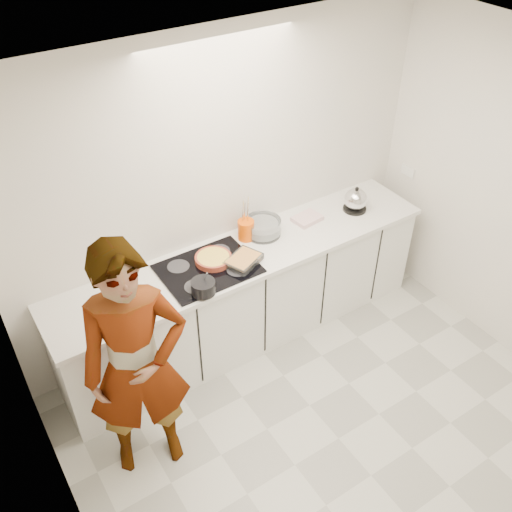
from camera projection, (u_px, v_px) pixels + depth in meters
floor at (339, 438)px, 4.22m from camera, size 3.60×3.20×0.00m
ceiling at (389, 105)px, 2.62m from camera, size 3.60×3.20×0.00m
wall_back at (223, 193)px, 4.48m from camera, size 3.60×0.00×2.60m
wall_left at (63, 456)px, 2.65m from camera, size 0.00×3.20×2.60m
base_cabinets at (246, 297)px, 4.80m from camera, size 3.20×0.58×0.87m
countertop at (246, 255)px, 4.52m from camera, size 3.24×0.64×0.04m
hob at (208, 269)px, 4.34m from camera, size 0.72×0.54×0.01m
tart_dish at (213, 259)px, 4.38m from camera, size 0.33×0.33×0.05m
saucepan at (203, 287)px, 4.08m from camera, size 0.23×0.23×0.17m
baking_dish at (243, 260)px, 4.36m from camera, size 0.33×0.29×0.05m
mixing_bowl at (263, 228)px, 4.67m from camera, size 0.34×0.34×0.14m
tea_towel at (307, 219)px, 4.85m from camera, size 0.26×0.20×0.04m
kettle at (356, 200)px, 4.93m from camera, size 0.23×0.23×0.23m
utensil_crock at (246, 230)px, 4.61m from camera, size 0.15×0.15×0.17m
cook at (137, 366)px, 3.56m from camera, size 0.77×0.60×1.85m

